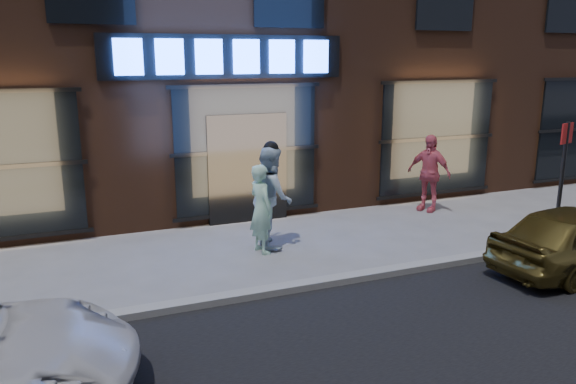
# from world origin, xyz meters

# --- Properties ---
(ground) EXTENTS (90.00, 90.00, 0.00)m
(ground) POSITION_xyz_m (0.00, 0.00, 0.00)
(ground) COLOR slate
(ground) RESTS_ON ground
(curb) EXTENTS (60.00, 0.25, 0.12)m
(curb) POSITION_xyz_m (0.00, 0.00, 0.06)
(curb) COLOR gray
(curb) RESTS_ON ground
(man_bowtie) EXTENTS (0.52, 0.69, 1.69)m
(man_bowtie) POSITION_xyz_m (-0.40, 1.90, 0.85)
(man_bowtie) COLOR #BEFAE0
(man_bowtie) RESTS_ON ground
(man_cap) EXTENTS (0.86, 1.05, 1.97)m
(man_cap) POSITION_xyz_m (-0.08, 2.21, 0.98)
(man_cap) COLOR silver
(man_cap) RESTS_ON ground
(passerby) EXTENTS (0.90, 1.16, 1.83)m
(passerby) POSITION_xyz_m (4.26, 3.18, 0.92)
(passerby) COLOR #DB5A6A
(passerby) RESTS_ON ground
(sign_post) EXTENTS (0.38, 0.14, 2.42)m
(sign_post) POSITION_xyz_m (5.05, 0.10, 1.47)
(sign_post) COLOR #262628
(sign_post) RESTS_ON ground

